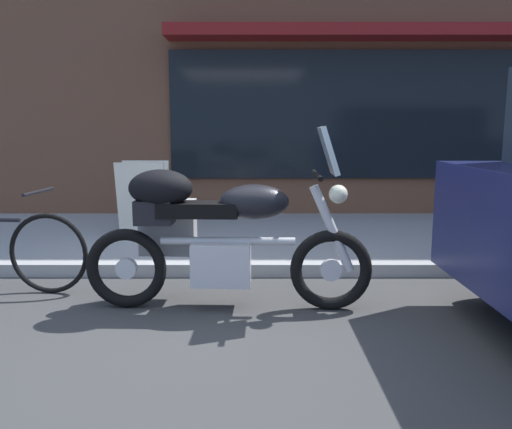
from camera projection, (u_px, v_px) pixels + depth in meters
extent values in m
plane|color=#383838|center=(217.00, 332.00, 3.58)|extent=(80.00, 80.00, 0.00)
torus|color=black|center=(333.00, 270.00, 3.98)|extent=(0.62, 0.11, 0.62)
cylinder|color=silver|center=(333.00, 270.00, 3.98)|extent=(0.16, 0.06, 0.16)
torus|color=black|center=(128.00, 268.00, 4.04)|extent=(0.62, 0.11, 0.62)
cylinder|color=silver|center=(128.00, 268.00, 4.04)|extent=(0.16, 0.06, 0.16)
cube|color=silver|center=(223.00, 263.00, 4.00)|extent=(0.45, 0.31, 0.32)
cylinder|color=silver|center=(229.00, 241.00, 3.97)|extent=(1.02, 0.09, 0.06)
ellipsoid|color=black|center=(256.00, 202.00, 3.92)|extent=(0.53, 0.30, 0.26)
cube|color=black|center=(200.00, 209.00, 3.94)|extent=(0.61, 0.26, 0.11)
cube|color=black|center=(156.00, 212.00, 3.96)|extent=(0.29, 0.23, 0.18)
cylinder|color=silver|center=(334.00, 229.00, 3.93)|extent=(0.35, 0.08, 0.67)
cylinder|color=black|center=(319.00, 175.00, 3.87)|extent=(0.05, 0.62, 0.04)
cube|color=silver|center=(330.00, 151.00, 3.84)|extent=(0.16, 0.32, 0.35)
sphere|color=#EAEACC|center=(340.00, 194.00, 3.89)|extent=(0.14, 0.14, 0.14)
cube|color=#9F9F9F|center=(170.00, 227.00, 4.22)|extent=(0.45, 0.21, 0.44)
cube|color=black|center=(172.00, 224.00, 4.32)|extent=(0.37, 0.03, 0.03)
ellipsoid|color=black|center=(162.00, 188.00, 3.92)|extent=(0.49, 0.33, 0.28)
torus|color=black|center=(50.00, 253.00, 4.38)|extent=(0.68, 0.10, 0.68)
cylinder|color=black|center=(40.00, 191.00, 4.30)|extent=(0.07, 0.48, 0.03)
cube|color=silver|center=(143.00, 200.00, 5.98)|extent=(0.55, 0.18, 0.87)
cube|color=silver|center=(147.00, 198.00, 6.19)|extent=(0.55, 0.18, 0.87)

